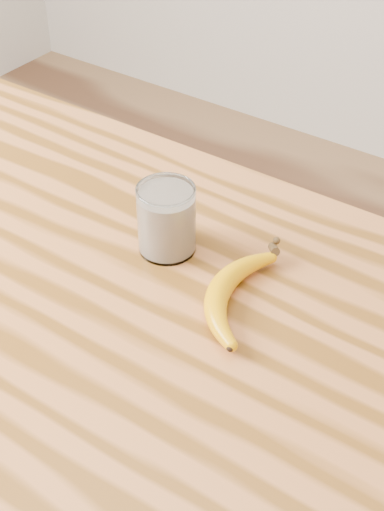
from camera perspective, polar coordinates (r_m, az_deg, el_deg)
The scene contains 3 objects.
table at distance 1.08m, azimuth -11.97°, elevation -6.78°, with size 1.20×0.80×0.90m.
smoothie_glass at distance 0.98m, azimuth -2.05°, elevation 2.86°, with size 0.08×0.08×0.10m.
banana at distance 0.92m, azimuth 2.19°, elevation -2.78°, with size 0.10×0.26×0.03m, color #E89C03, non-canonical shape.
Camera 1 is at (0.59, -0.47, 1.54)m, focal length 50.00 mm.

